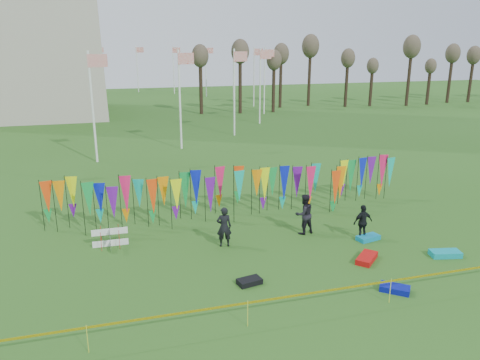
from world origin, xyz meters
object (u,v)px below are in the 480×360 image
object	(u,v)px
kite_bag_blue	(395,289)
person_left	(224,227)
kite_bag_turquoise	(368,238)
person_mid	(304,214)
person_right	(363,222)
kite_bag_red	(367,258)
kite_bag_black	(249,281)
box_kite	(110,237)
kite_bag_teal	(445,254)

from	to	relation	value
kite_bag_blue	person_left	bearing A→B (deg)	132.03
kite_bag_turquoise	person_mid	bearing A→B (deg)	148.88
person_left	person_right	distance (m)	6.24
person_mid	kite_bag_red	size ratio (longest dim) A/B	1.52
kite_bag_black	person_left	bearing A→B (deg)	91.25
kite_bag_turquoise	kite_bag_red	size ratio (longest dim) A/B	0.83
kite_bag_turquoise	person_right	bearing A→B (deg)	136.38
box_kite	person_mid	bearing A→B (deg)	-6.17
box_kite	person_mid	world-z (taller)	person_mid
kite_bag_turquoise	kite_bag_teal	distance (m)	3.23
person_mid	kite_bag_blue	bearing A→B (deg)	89.83
box_kite	kite_bag_teal	size ratio (longest dim) A/B	0.70
kite_bag_turquoise	kite_bag_black	xyz separation A→B (m)	(-6.30, -2.36, -0.00)
person_right	kite_bag_blue	world-z (taller)	person_right
kite_bag_red	kite_bag_black	size ratio (longest dim) A/B	1.43
box_kite	person_right	distance (m)	11.16
person_left	kite_bag_teal	size ratio (longest dim) A/B	1.46
box_kite	kite_bag_blue	world-z (taller)	box_kite
person_right	kite_bag_turquoise	world-z (taller)	person_right
kite_bag_red	kite_bag_teal	size ratio (longest dim) A/B	1.02
kite_bag_turquoise	kite_bag_red	world-z (taller)	kite_bag_red
person_mid	kite_bag_teal	distance (m)	6.14
kite_bag_blue	kite_bag_teal	size ratio (longest dim) A/B	0.83
person_mid	kite_bag_teal	xyz separation A→B (m)	(4.69, -3.87, -0.83)
box_kite	kite_bag_turquoise	size ratio (longest dim) A/B	0.83
kite_bag_red	box_kite	bearing A→B (deg)	156.75
kite_bag_turquoise	kite_bag_teal	bearing A→B (deg)	-47.18
person_mid	person_right	size ratio (longest dim) A/B	1.18
kite_bag_turquoise	kite_bag_black	distance (m)	6.73
person_left	kite_bag_teal	bearing A→B (deg)	165.21
box_kite	person_mid	size ratio (longest dim) A/B	0.45
person_mid	kite_bag_blue	distance (m)	5.94
box_kite	kite_bag_black	world-z (taller)	box_kite
person_mid	kite_bag_teal	bearing A→B (deg)	130.31
person_mid	kite_bag_red	world-z (taller)	person_mid
kite_bag_blue	kite_bag_turquoise	bearing A→B (deg)	71.00
kite_bag_red	kite_bag_teal	bearing A→B (deg)	-8.83
person_right	person_left	bearing A→B (deg)	-13.94
person_mid	kite_bag_black	bearing A→B (deg)	35.29
kite_bag_blue	kite_bag_teal	xyz separation A→B (m)	(3.67, 1.92, 0.01)
box_kite	person_right	bearing A→B (deg)	-11.58
kite_bag_blue	kite_bag_black	xyz separation A→B (m)	(-4.82, 1.93, -0.01)
kite_bag_turquoise	kite_bag_blue	distance (m)	4.53
kite_bag_turquoise	kite_bag_red	bearing A→B (deg)	-122.16
person_right	kite_bag_blue	distance (m)	4.71
person_right	kite_bag_turquoise	bearing A→B (deg)	131.18
person_left	person_mid	distance (m)	3.90
kite_bag_teal	box_kite	bearing A→B (deg)	160.17
kite_bag_red	kite_bag_black	distance (m)	5.16
person_left	person_right	size ratio (longest dim) A/B	1.11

